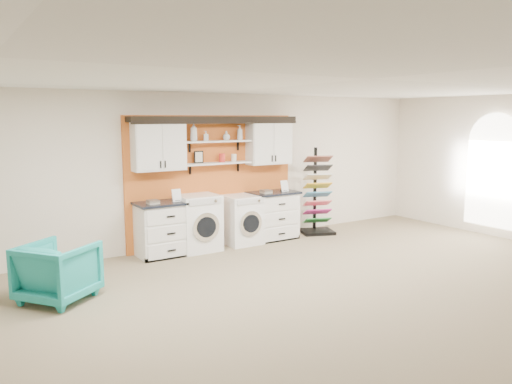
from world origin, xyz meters
TOP-DOWN VIEW (x-y plane):
  - floor at (0.00, 0.00)m, footprint 10.00×10.00m
  - ceiling at (0.00, 0.00)m, footprint 10.00×10.00m
  - wall_back at (0.00, 4.00)m, footprint 10.00×0.00m
  - accent_panel at (0.00, 3.96)m, footprint 3.40×0.07m
  - upper_cabinet_left at (-1.13, 3.79)m, footprint 0.90×0.35m
  - upper_cabinet_right at (1.13, 3.79)m, footprint 0.90×0.35m
  - shelf_lower at (0.00, 3.80)m, footprint 1.32×0.28m
  - shelf_upper at (0.00, 3.80)m, footprint 1.32×0.28m
  - crown_molding at (0.00, 3.81)m, footprint 3.30×0.41m
  - window_arched at (4.94, 1.50)m, footprint 0.06×1.10m
  - picture_frame at (-0.35, 3.85)m, footprint 0.18×0.02m
  - canister_red at (0.10, 3.80)m, footprint 0.11×0.11m
  - canister_cream at (0.35, 3.80)m, footprint 0.10×0.10m
  - base_cabinet_left at (-1.13, 3.64)m, footprint 0.96×0.66m
  - base_cabinet_right at (1.13, 3.64)m, footprint 0.95×0.66m
  - washer at (-0.50, 3.64)m, footprint 0.72×0.71m
  - dryer at (0.42, 3.64)m, footprint 0.66×0.71m
  - sample_rack at (2.17, 3.55)m, footprint 0.79×0.72m
  - armchair at (-3.11, 2.37)m, footprint 1.17×1.16m
  - soap_bottle_a at (-0.46, 3.80)m, footprint 0.17×0.17m
  - soap_bottle_b at (-0.22, 3.80)m, footprint 0.10×0.10m
  - soap_bottle_c at (0.20, 3.80)m, footprint 0.19×0.19m
  - soap_bottle_d at (0.48, 3.80)m, footprint 0.12×0.12m

SIDE VIEW (x-z plane):
  - floor at x=0.00m, z-range 0.00..0.00m
  - armchair at x=-3.11m, z-range 0.00..0.77m
  - dryer at x=0.42m, z-range 0.00..0.92m
  - base_cabinet_right at x=1.13m, z-range 0.00..0.93m
  - base_cabinet_left at x=-1.13m, z-range 0.00..0.94m
  - washer at x=-0.50m, z-range 0.00..1.00m
  - sample_rack at x=2.17m, z-range -0.33..1.43m
  - accent_panel at x=0.00m, z-range 0.00..2.40m
  - window_arched at x=4.94m, z-range 0.26..2.51m
  - wall_back at x=0.00m, z-range -3.60..6.40m
  - shelf_lower at x=0.00m, z-range 1.52..1.54m
  - canister_cream at x=0.35m, z-range 1.54..1.69m
  - canister_red at x=0.10m, z-range 1.54..1.71m
  - picture_frame at x=-0.35m, z-range 1.54..1.77m
  - upper_cabinet_left at x=-1.13m, z-range 1.46..2.30m
  - upper_cabinet_right at x=1.13m, z-range 1.46..2.30m
  - shelf_upper at x=0.00m, z-range 1.92..1.94m
  - soap_bottle_c at x=0.20m, z-range 1.94..2.12m
  - soap_bottle_b at x=-0.22m, z-range 1.94..2.12m
  - soap_bottle_d at x=0.48m, z-range 1.94..2.22m
  - soap_bottle_a at x=-0.46m, z-range 1.94..2.27m
  - crown_molding at x=0.00m, z-range 2.26..2.39m
  - ceiling at x=0.00m, z-range 2.80..2.80m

